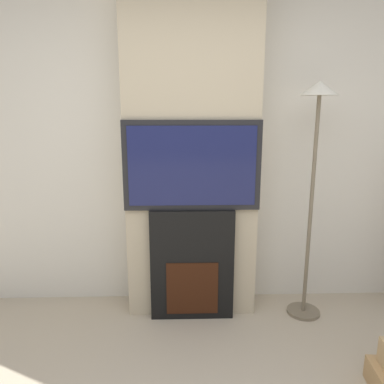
{
  "coord_description": "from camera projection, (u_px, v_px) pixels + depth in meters",
  "views": [
    {
      "loc": [
        -0.08,
        -1.08,
        1.68
      ],
      "look_at": [
        0.0,
        1.68,
        1.04
      ],
      "focal_mm": 35.0,
      "sensor_mm": 36.0,
      "label": 1
    }
  ],
  "objects": [
    {
      "name": "chimney_breast",
      "position": [
        191.0,
        148.0,
        2.92
      ],
      "size": [
        1.03,
        0.32,
        2.7
      ],
      "color": "#BCAD8E",
      "rests_on": "ground_plane"
    },
    {
      "name": "fireplace",
      "position": [
        192.0,
        264.0,
        2.97
      ],
      "size": [
        0.65,
        0.15,
        0.9
      ],
      "color": "black",
      "rests_on": "ground_plane"
    },
    {
      "name": "wall_back",
      "position": [
        191.0,
        146.0,
        3.1
      ],
      "size": [
        6.0,
        0.06,
        2.7
      ],
      "color": "silver",
      "rests_on": "ground_plane"
    },
    {
      "name": "television",
      "position": [
        192.0,
        166.0,
        2.79
      ],
      "size": [
        1.03,
        0.07,
        0.68
      ],
      "color": "black",
      "rests_on": "fireplace"
    },
    {
      "name": "floor_lamp",
      "position": [
        316.0,
        145.0,
        2.78
      ],
      "size": [
        0.28,
        0.28,
        1.85
      ],
      "color": "#726651",
      "rests_on": "ground_plane"
    }
  ]
}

